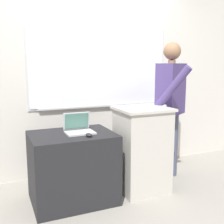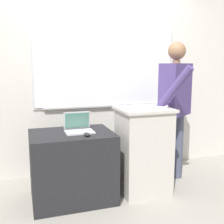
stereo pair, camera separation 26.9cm
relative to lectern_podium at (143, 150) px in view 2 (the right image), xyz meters
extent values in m
plane|color=gray|center=(-0.30, -0.33, -0.49)|extent=(30.00, 30.00, 0.00)
cube|color=beige|center=(-0.30, 0.87, 0.98)|extent=(6.40, 0.12, 2.94)
cube|color=#B7B7BC|center=(-0.19, 0.81, 0.92)|extent=(1.94, 0.02, 1.06)
cube|color=white|center=(-0.19, 0.80, 0.92)|extent=(1.89, 0.02, 1.01)
cube|color=#B7B7BC|center=(-0.19, 0.79, 0.41)|extent=(1.70, 0.04, 0.02)
cube|color=#BCB7AD|center=(0.00, 0.00, -0.02)|extent=(0.53, 0.49, 0.95)
cube|color=#BCB7AD|center=(0.00, 0.00, 0.47)|extent=(0.58, 0.53, 0.03)
cube|color=black|center=(-0.81, 0.06, -0.12)|extent=(0.87, 0.66, 0.74)
cylinder|color=#474C60|center=(0.38, 0.10, -0.07)|extent=(0.13, 0.13, 0.84)
cylinder|color=#474C60|center=(0.60, 0.24, -0.07)|extent=(0.13, 0.13, 0.84)
cube|color=#473870|center=(0.49, 0.17, 0.66)|extent=(0.50, 0.43, 0.63)
cylinder|color=#8C6647|center=(0.49, 0.17, 1.00)|extent=(0.09, 0.09, 0.04)
sphere|color=#8C6647|center=(0.49, 0.17, 1.12)|extent=(0.21, 0.21, 0.21)
cylinder|color=#473870|center=(0.28, -0.15, 0.70)|extent=(0.31, 0.41, 0.52)
cylinder|color=#473870|center=(0.70, 0.31, 0.64)|extent=(0.08, 0.08, 0.60)
cube|color=#B7BABF|center=(-0.73, 0.04, 0.26)|extent=(0.30, 0.22, 0.02)
cube|color=#B7BABF|center=(-0.73, 0.16, 0.36)|extent=(0.29, 0.04, 0.19)
cube|color=#4C7A6B|center=(-0.73, 0.16, 0.36)|extent=(0.26, 0.03, 0.17)
cube|color=silver|center=(0.00, -0.07, 0.50)|extent=(0.43, 0.15, 0.02)
ellipsoid|color=black|center=(-0.68, -0.13, 0.27)|extent=(0.06, 0.10, 0.03)
ellipsoid|color=#BCBCC1|center=(0.24, -0.05, 0.50)|extent=(0.06, 0.10, 0.03)
camera|label=1|loc=(-1.54, -2.73, 0.96)|focal=45.00mm
camera|label=2|loc=(-1.29, -2.82, 0.96)|focal=45.00mm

